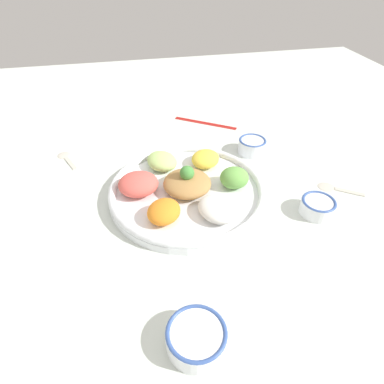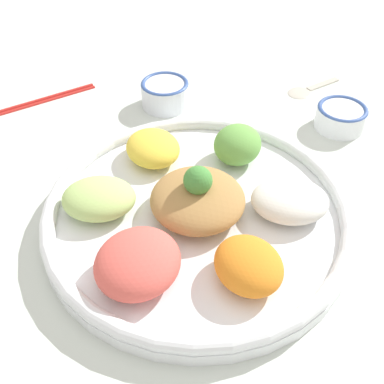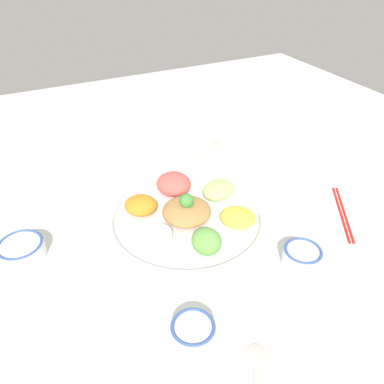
% 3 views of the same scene
% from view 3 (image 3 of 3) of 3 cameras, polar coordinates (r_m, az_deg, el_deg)
% --- Properties ---
extents(ground_plane, '(2.40, 2.40, 0.00)m').
position_cam_3_polar(ground_plane, '(0.96, -0.41, -5.42)').
color(ground_plane, silver).
extents(salad_platter, '(0.41, 0.41, 0.09)m').
position_cam_3_polar(salad_platter, '(0.96, -0.62, -3.59)').
color(salad_platter, white).
rests_on(salad_platter, ground_plane).
extents(sauce_bowl_red, '(0.09, 0.09, 0.05)m').
position_cam_3_polar(sauce_bowl_red, '(0.88, 16.39, -9.39)').
color(sauce_bowl_red, white).
rests_on(sauce_bowl_red, ground_plane).
extents(rice_bowl_blue, '(0.08, 0.08, 0.04)m').
position_cam_3_polar(rice_bowl_blue, '(0.73, 0.16, -20.46)').
color(rice_bowl_blue, white).
rests_on(rice_bowl_blue, ground_plane).
extents(sauce_bowl_dark, '(0.10, 0.10, 0.04)m').
position_cam_3_polar(sauce_bowl_dark, '(0.95, -24.55, -7.95)').
color(sauce_bowl_dark, white).
rests_on(sauce_bowl_dark, ground_plane).
extents(chopsticks_pair_near, '(0.20, 0.14, 0.01)m').
position_cam_3_polar(chopsticks_pair_near, '(1.08, 22.01, -2.93)').
color(chopsticks_pair_near, red).
rests_on(chopsticks_pair_near, ground_plane).
extents(serving_spoon_main, '(0.07, 0.12, 0.01)m').
position_cam_3_polar(serving_spoon_main, '(1.31, 3.05, 6.95)').
color(serving_spoon_main, beige).
rests_on(serving_spoon_main, ground_plane).
extents(serving_spoon_extra, '(0.12, 0.09, 0.01)m').
position_cam_3_polar(serving_spoon_extra, '(0.73, 9.86, -24.40)').
color(serving_spoon_extra, beige).
rests_on(serving_spoon_extra, ground_plane).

